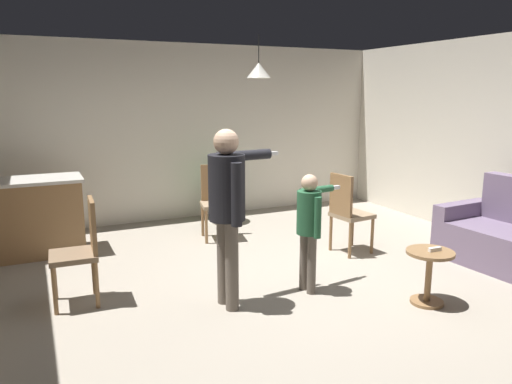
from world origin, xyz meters
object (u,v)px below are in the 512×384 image
at_px(dining_chair_centre_back, 81,248).
at_px(spare_remote_on_table, 435,249).
at_px(kitchen_counter, 30,217).
at_px(person_adult, 228,199).
at_px(potted_plant_corner, 221,191).
at_px(side_table_by_couch, 429,271).
at_px(dining_chair_near_wall, 348,210).
at_px(person_child, 310,220).
at_px(dining_chair_by_counter, 216,199).

xyz_separation_m(dining_chair_centre_back, spare_remote_on_table, (2.97, -1.42, -0.01)).
xyz_separation_m(kitchen_counter, person_adult, (1.65, -2.37, 0.55)).
xyz_separation_m(dining_chair_centre_back, potted_plant_corner, (2.24, 2.19, -0.06)).
bearing_deg(side_table_by_couch, dining_chair_near_wall, 83.46).
bearing_deg(person_adult, dining_chair_near_wall, 108.39).
bearing_deg(spare_remote_on_table, person_adult, 156.22).
distance_m(dining_chair_near_wall, dining_chair_centre_back, 3.12).
distance_m(dining_chair_centre_back, potted_plant_corner, 3.13).
bearing_deg(dining_chair_near_wall, person_adult, -73.05).
relative_size(kitchen_counter, potted_plant_corner, 1.44).
bearing_deg(spare_remote_on_table, potted_plant_corner, 101.48).
bearing_deg(person_child, dining_chair_near_wall, 121.52).
bearing_deg(dining_chair_by_counter, kitchen_counter, 4.79).
height_order(person_child, dining_chair_centre_back, person_child).
height_order(person_child, dining_chair_near_wall, person_child).
distance_m(kitchen_counter, dining_chair_centre_back, 1.77).
bearing_deg(side_table_by_couch, person_child, 139.90).
xyz_separation_m(person_child, dining_chair_centre_back, (-2.07, 0.67, -0.20)).
relative_size(dining_chair_by_counter, dining_chair_centre_back, 1.00).
xyz_separation_m(person_adult, dining_chair_by_counter, (0.67, 2.11, -0.48)).
distance_m(person_adult, person_child, 0.89).
height_order(kitchen_counter, dining_chair_near_wall, dining_chair_near_wall).
bearing_deg(person_adult, dining_chair_by_counter, 157.99).
bearing_deg(potted_plant_corner, dining_chair_near_wall, -66.71).
distance_m(person_child, dining_chair_centre_back, 2.18).
height_order(potted_plant_corner, spare_remote_on_table, potted_plant_corner).
bearing_deg(dining_chair_by_counter, potted_plant_corner, -104.26).
xyz_separation_m(kitchen_counter, dining_chair_by_counter, (2.32, -0.26, 0.07)).
distance_m(kitchen_counter, person_adult, 2.94).
height_order(side_table_by_couch, dining_chair_centre_back, dining_chair_centre_back).
relative_size(person_adult, dining_chair_by_counter, 1.65).
bearing_deg(dining_chair_by_counter, dining_chair_near_wall, 144.24).
relative_size(side_table_by_couch, person_adult, 0.31).
distance_m(potted_plant_corner, spare_remote_on_table, 3.69).
distance_m(kitchen_counter, person_child, 3.47).
relative_size(person_child, spare_remote_on_table, 9.18).
xyz_separation_m(side_table_by_couch, dining_chair_by_counter, (-1.05, 2.86, 0.22)).
distance_m(person_adult, potted_plant_corner, 3.07).
relative_size(kitchen_counter, person_child, 1.06).
bearing_deg(potted_plant_corner, person_child, -93.32).
xyz_separation_m(person_child, dining_chair_by_counter, (-0.18, 2.13, -0.20)).
distance_m(dining_chair_by_counter, spare_remote_on_table, 3.08).
xyz_separation_m(side_table_by_couch, spare_remote_on_table, (0.03, -0.02, 0.21)).
distance_m(person_child, dining_chair_near_wall, 1.34).
distance_m(dining_chair_by_counter, dining_chair_centre_back, 2.39).
bearing_deg(kitchen_counter, person_child, -43.68).
height_order(person_adult, dining_chair_near_wall, person_adult).
height_order(dining_chair_centre_back, potted_plant_corner, dining_chair_centre_back).
height_order(dining_chair_by_counter, spare_remote_on_table, dining_chair_by_counter).
xyz_separation_m(potted_plant_corner, spare_remote_on_table, (0.73, -3.62, 0.06)).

